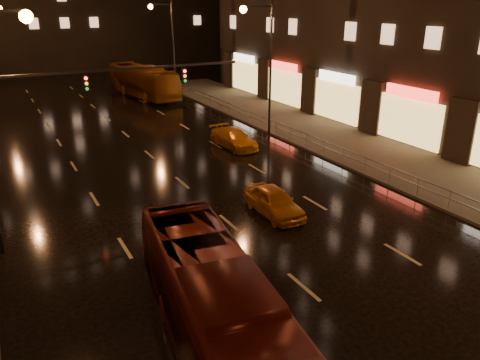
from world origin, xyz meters
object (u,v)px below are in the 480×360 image
object	(u,v)px
bus_curb	(143,81)
taxi_far	(234,138)
taxi_near	(274,201)
bus_red	(217,311)

from	to	relation	value
bus_curb	taxi_far	bearing A→B (deg)	-98.05
taxi_near	taxi_far	distance (m)	11.50
bus_red	bus_curb	size ratio (longest dim) A/B	0.89
bus_red	taxi_far	xyz separation A→B (m)	(10.18, 18.42, -0.85)
bus_curb	taxi_near	world-z (taller)	bus_curb
bus_red	taxi_far	distance (m)	21.06
taxi_far	taxi_near	bearing A→B (deg)	-111.90
bus_red	taxi_near	distance (m)	10.05
bus_red	taxi_near	world-z (taller)	bus_red
taxi_near	bus_red	bearing A→B (deg)	-130.35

